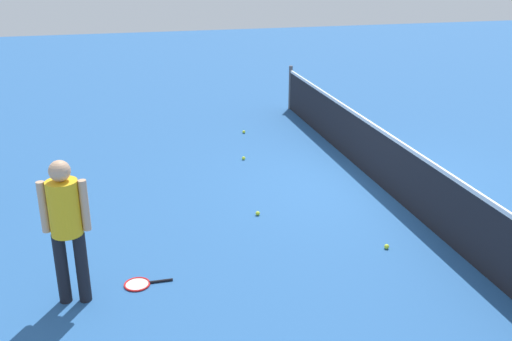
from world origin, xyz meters
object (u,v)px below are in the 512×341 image
object	(u,v)px
player_near_side	(66,221)
tennis_racket_near_player	(139,284)
tennis_ball_by_net	(244,158)
tennis_ball_midcourt	(387,246)
tennis_ball_near_player	(244,132)
tennis_ball_baseline	(258,213)

from	to	relation	value
player_near_side	tennis_racket_near_player	distance (m)	1.24
player_near_side	tennis_ball_by_net	world-z (taller)	player_near_side
tennis_ball_by_net	tennis_ball_midcourt	bearing A→B (deg)	15.66
tennis_racket_near_player	tennis_ball_near_player	size ratio (longest dim) A/B	8.83
tennis_ball_midcourt	tennis_ball_baseline	xyz separation A→B (m)	(-1.42, -1.42, 0.00)
tennis_ball_baseline	player_near_side	bearing A→B (deg)	-56.59
tennis_racket_near_player	tennis_ball_by_net	size ratio (longest dim) A/B	8.83
tennis_ball_near_player	tennis_ball_by_net	distance (m)	1.68
tennis_ball_near_player	tennis_ball_by_net	world-z (taller)	same
player_near_side	tennis_ball_near_player	world-z (taller)	player_near_side
player_near_side	tennis_ball_near_player	size ratio (longest dim) A/B	25.76
tennis_ball_near_player	tennis_ball_baseline	distance (m)	4.14
player_near_side	tennis_racket_near_player	bearing A→B (deg)	102.38
tennis_ball_near_player	tennis_racket_near_player	bearing A→B (deg)	-24.50
tennis_ball_near_player	tennis_ball_midcourt	size ratio (longest dim) A/B	1.00
tennis_ball_midcourt	tennis_ball_baseline	bearing A→B (deg)	-135.05
tennis_ball_near_player	tennis_ball_baseline	size ratio (longest dim) A/B	1.00
tennis_ball_by_net	tennis_racket_near_player	bearing A→B (deg)	-28.76
player_near_side	tennis_ball_baseline	world-z (taller)	player_near_side
player_near_side	tennis_ball_by_net	bearing A→B (deg)	144.92
tennis_ball_baseline	tennis_racket_near_player	bearing A→B (deg)	-50.25
player_near_side	tennis_ball_near_player	distance (m)	6.70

